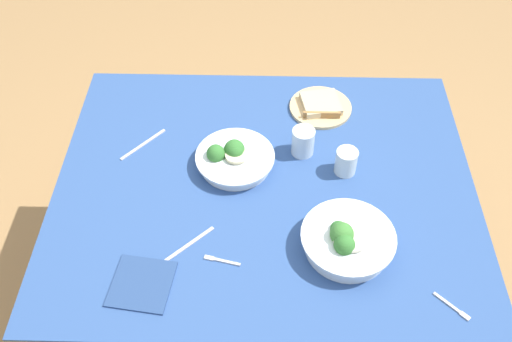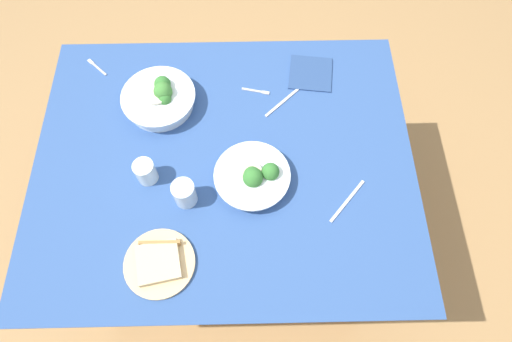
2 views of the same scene
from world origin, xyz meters
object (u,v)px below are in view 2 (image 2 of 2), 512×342
Objects in this scene: table_knife_right at (283,102)px; napkin_folded_upper at (311,73)px; broccoli_bowl_near at (160,98)px; bread_side_plate at (159,262)px; broccoli_bowl_far at (253,177)px; fork_by_near_bowl at (257,91)px; table_knife_left at (347,201)px; water_glass_center at (146,172)px; water_glass_side at (184,193)px; fork_by_far_bowl at (96,67)px.

napkin_folded_upper reaches higher than table_knife_right.
broccoli_bowl_near is 0.59m from bread_side_plate.
broccoli_bowl_far reaches higher than fork_by_near_bowl.
bread_side_plate is 1.16× the size of table_knife_left.
bread_side_plate is 0.72m from table_knife_right.
water_glass_side is at bearing 148.42° from water_glass_center.
table_knife_left is 0.44m from table_knife_right.
napkin_folded_upper is at bearing -116.95° from broccoli_bowl_far.
broccoli_bowl_near is (0.33, -0.32, 0.01)m from broccoli_bowl_far.
water_glass_center is 0.46× the size of table_knife_left.
broccoli_bowl_far is 0.34m from table_knife_right.
water_glass_center is 0.92× the size of water_glass_side.
table_knife_right is (-0.41, -0.59, -0.01)m from bread_side_plate.
broccoli_bowl_near reaches higher than napkin_folded_upper.
water_glass_center is at bearing -3.10° from broccoli_bowl_far.
table_knife_right is 0.17m from napkin_folded_upper.
bread_side_plate is 2.55× the size of fork_by_far_bowl.
water_glass_center is 0.51m from fork_by_near_bowl.
water_glass_center is at bearing -31.58° from water_glass_side.
water_glass_side is 0.50m from fork_by_near_bowl.
fork_by_far_bowl is (0.25, -0.48, -0.04)m from water_glass_center.
napkin_folded_upper reaches higher than fork_by_near_bowl.
broccoli_bowl_far is 1.56× the size of napkin_folded_upper.
table_knife_right is (-0.47, -0.30, -0.04)m from water_glass_center.
bread_side_plate is at bearing 155.69° from fork_by_far_bowl.
broccoli_bowl_far is at bearing 136.44° from broccoli_bowl_near.
broccoli_bowl_far reaches higher than table_knife_left.
broccoli_bowl_near reaches higher than table_knife_left.
water_glass_center is (0.36, -0.02, 0.01)m from broccoli_bowl_far.
bread_side_plate is 2.53× the size of water_glass_center.
water_glass_side reaches higher than broccoli_bowl_far.
fork_by_far_bowl is (0.38, -0.56, -0.04)m from water_glass_side.
bread_side_plate is (0.29, 0.28, -0.02)m from broccoli_bowl_far.
fork_by_far_bowl and fork_by_near_bowl have the same top height.
water_glass_side is (0.22, 0.06, 0.02)m from broccoli_bowl_far.
broccoli_bowl_far reaches higher than bread_side_plate.
water_glass_center is 0.54m from fork_by_far_bowl.
broccoli_bowl_far is 2.93× the size of water_glass_center.
water_glass_center is at bearing 85.83° from broccoli_bowl_near.
broccoli_bowl_far is 0.36m from water_glass_center.
bread_side_plate is at bearing -167.90° from table_knife_right.
broccoli_bowl_near is 3.09× the size of water_glass_center.
bread_side_plate is 0.23m from water_glass_side.
water_glass_center is 0.48× the size of table_knife_right.
fork_by_far_bowl is 1.08m from table_knife_left.
broccoli_bowl_far is at bearing -175.71° from fork_by_far_bowl.
broccoli_bowl_near is at bearing -80.57° from table_knife_left.
fork_by_far_bowl is at bearing -81.24° from table_knife_left.
water_glass_side is at bearing 168.02° from fork_by_far_bowl.
water_glass_side is 0.68m from fork_by_far_bowl.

